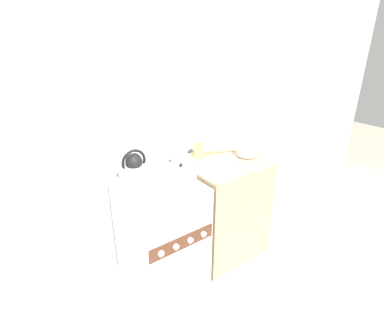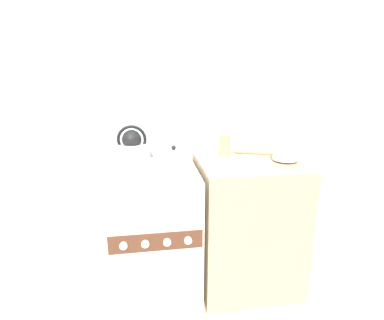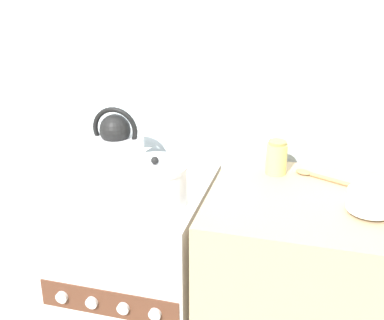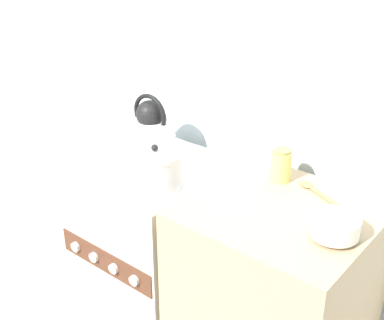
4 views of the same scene
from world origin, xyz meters
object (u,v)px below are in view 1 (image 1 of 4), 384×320
object	(u,v)px
kettle	(135,171)
enamel_bowl	(247,152)
cooking_pot	(181,176)
storage_jar	(199,150)
stove	(161,234)

from	to	relation	value
kettle	enamel_bowl	size ratio (longest dim) A/B	1.70
cooking_pot	storage_jar	bearing A→B (deg)	38.39
enamel_bowl	storage_jar	distance (m)	0.42
kettle	storage_jar	size ratio (longest dim) A/B	2.08
stove	cooking_pot	xyz separation A→B (m)	(0.12, -0.11, 0.51)
kettle	cooking_pot	bearing A→B (deg)	-43.92
cooking_pot	enamel_bowl	size ratio (longest dim) A/B	1.41
stove	kettle	bearing A→B (deg)	132.84
stove	storage_jar	world-z (taller)	storage_jar
cooking_pot	storage_jar	size ratio (longest dim) A/B	1.72
cooking_pot	enamel_bowl	distance (m)	0.74
stove	kettle	world-z (taller)	kettle
stove	storage_jar	distance (m)	0.76
cooking_pot	storage_jar	world-z (taller)	cooking_pot
enamel_bowl	cooking_pot	bearing A→B (deg)	-174.33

